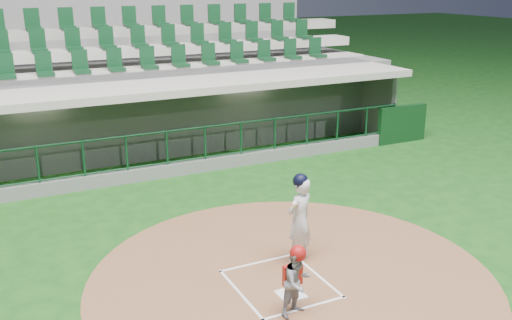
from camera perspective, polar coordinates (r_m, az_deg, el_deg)
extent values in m
plane|color=#134313|center=(10.35, 1.56, -11.59)|extent=(120.00, 120.00, 0.00)
cylinder|color=brown|center=(10.32, 3.60, -11.67)|extent=(7.20, 7.20, 0.01)
cube|color=white|center=(9.81, 3.51, -13.26)|extent=(0.43, 0.43, 0.02)
cube|color=white|center=(9.83, -1.58, -13.22)|extent=(0.05, 1.80, 0.01)
cube|color=white|center=(10.45, 6.06, -11.29)|extent=(0.05, 1.80, 0.01)
cube|color=white|center=(10.77, 0.19, -10.23)|extent=(1.55, 0.05, 0.01)
cube|color=white|center=(9.49, 4.89, -14.52)|extent=(1.55, 0.05, 0.01)
cube|color=slate|center=(17.00, -10.26, -1.85)|extent=(15.00, 3.00, 0.10)
cube|color=slate|center=(18.09, -11.92, 3.88)|extent=(15.00, 0.20, 2.70)
cube|color=#AEA99A|center=(17.92, -11.88, 4.57)|extent=(13.50, 0.04, 0.90)
cube|color=slate|center=(19.87, 10.80, 5.17)|extent=(0.20, 3.00, 2.70)
cube|color=#A49E94|center=(16.04, -10.56, 7.51)|extent=(15.40, 3.50, 0.20)
cube|color=slate|center=(15.36, -8.77, -1.15)|extent=(15.00, 0.15, 0.40)
cube|color=black|center=(14.93, -9.05, 4.58)|extent=(15.00, 0.01, 0.95)
cube|color=brown|center=(17.88, -11.25, 0.00)|extent=(12.75, 0.40, 0.45)
cube|color=white|center=(15.79, -21.35, 5.95)|extent=(1.30, 0.35, 0.04)
cube|color=white|center=(17.32, -1.11, 8.11)|extent=(1.30, 0.35, 0.04)
cube|color=black|center=(18.90, 14.38, 3.51)|extent=(1.80, 0.18, 1.20)
imported|color=#B11E13|center=(17.19, -15.77, 0.98)|extent=(1.00, 0.57, 1.61)
imported|color=#B51313|center=(17.87, -5.19, 2.09)|extent=(0.87, 0.70, 1.53)
imported|color=#A71C12|center=(19.46, 4.36, 3.82)|extent=(1.75, 1.16, 1.80)
cube|color=slate|center=(19.59, -13.21, 5.74)|extent=(17.00, 6.50, 2.50)
cube|color=#A5A095|center=(17.95, -12.34, 8.47)|extent=(16.60, 0.95, 0.30)
cube|color=#A7A497|center=(18.79, -13.18, 10.51)|extent=(16.60, 0.95, 0.30)
cube|color=gray|center=(19.66, -13.96, 12.37)|extent=(16.60, 0.95, 0.30)
cube|color=slate|center=(22.62, -15.47, 10.67)|extent=(17.00, 0.25, 5.05)
imported|color=silver|center=(10.56, 4.37, -5.98)|extent=(0.69, 0.57, 1.64)
sphere|color=black|center=(10.28, 4.47, -2.11)|extent=(0.28, 0.28, 0.28)
cylinder|color=#AC854F|center=(10.08, 3.92, -4.57)|extent=(0.58, 0.79, 0.39)
imported|color=gray|center=(9.07, 4.15, -12.11)|extent=(0.63, 0.55, 1.10)
sphere|color=#A01111|center=(8.83, 4.22, -9.30)|extent=(0.26, 0.26, 0.26)
cube|color=#AB1C12|center=(9.16, 3.68, -11.38)|extent=(0.32, 0.10, 0.35)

